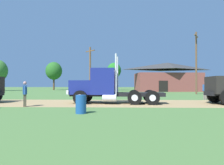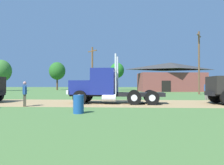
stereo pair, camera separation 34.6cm
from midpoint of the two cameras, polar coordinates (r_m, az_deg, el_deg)
name	(u,v)px [view 1 (the left image)]	position (r m, az deg, el deg)	size (l,w,h in m)	color
ground_plane	(103,103)	(16.57, -3.02, -5.57)	(200.00, 200.00, 0.00)	#4A7036
dirt_track	(103,103)	(16.57, -3.02, -5.55)	(120.00, 6.51, 0.01)	#A18355
truck_foreground_white	(104,87)	(16.21, -2.86, -1.23)	(7.33, 2.86, 3.71)	black
visitor_standing_near	(25,93)	(14.87, -23.26, -2.61)	(0.44, 0.61, 1.66)	#264C8C
visitor_far_side	(205,90)	(21.72, 23.67, -1.84)	(0.43, 0.61, 1.72)	#264C8C
steel_barrel	(81,104)	(10.64, -9.39, -5.87)	(0.53, 0.53, 0.93)	#19478C
shed_building	(168,77)	(45.60, 14.70, 1.34)	(14.41, 8.09, 6.06)	brown
utility_pole_near	(90,69)	(32.82, -6.28, 3.71)	(1.64, 1.67, 7.27)	brown
utility_pole_far	(196,61)	(33.61, 21.68, 5.38)	(1.24, 1.97, 9.27)	brown
tree_mid	(54,71)	(56.65, -15.72, 3.04)	(4.21, 4.21, 7.31)	#513823
tree_right	(114,71)	(52.57, 0.37, 3.27)	(3.51, 3.51, 6.92)	#513823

